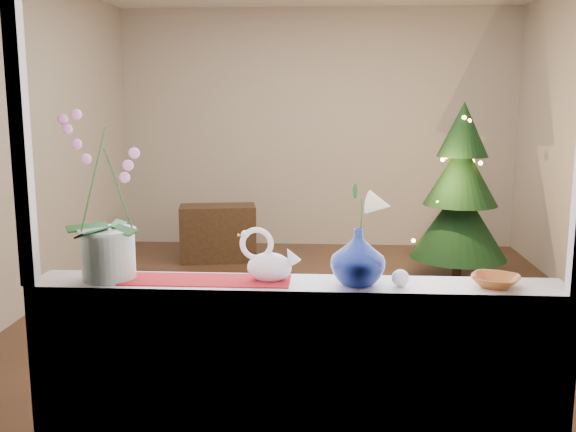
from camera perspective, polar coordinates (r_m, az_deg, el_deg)
name	(u,v)px	position (r m, az deg, el deg)	size (l,w,h in m)	color
ground	(311,312)	(5.19, 2.06, -8.49)	(5.00, 5.00, 0.00)	#372216
wall_back	(318,129)	(7.43, 2.64, 7.73)	(4.50, 0.10, 2.70)	#BCB2A5
wall_front	(296,182)	(2.44, 0.70, 3.00)	(4.50, 0.10, 2.70)	#BCB2A5
wall_left	(26,141)	(5.47, -22.28, 6.16)	(0.10, 5.00, 2.70)	#BCB2A5
window_apron	(296,401)	(2.74, 0.70, -16.12)	(2.20, 0.08, 0.88)	white
windowsill	(297,287)	(2.66, 0.82, -6.32)	(2.20, 0.26, 0.04)	white
window_frame	(296,89)	(2.45, 0.75, 11.22)	(2.22, 0.06, 1.60)	white
runner	(206,280)	(2.70, -7.31, -5.66)	(0.70, 0.20, 0.01)	maroon
orchid_pot	(105,196)	(2.74, -15.93, 1.71)	(0.24, 0.24, 0.70)	silver
swan	(269,256)	(2.65, -1.67, -3.57)	(0.25, 0.12, 0.21)	white
blue_vase	(358,253)	(2.61, 6.24, -3.26)	(0.25, 0.25, 0.26)	navy
lily	(359,196)	(2.56, 6.34, 1.79)	(0.15, 0.08, 0.20)	white
paperweight	(400,278)	(2.63, 9.95, -5.45)	(0.07, 0.07, 0.07)	white
amber_dish	(495,282)	(2.72, 17.96, -5.58)	(0.16, 0.16, 0.04)	#9F5422
xmas_tree	(460,191)	(6.24, 15.08, 2.16)	(0.91, 0.91, 1.66)	black
side_table	(218,233)	(6.79, -6.25, -1.52)	(0.78, 0.39, 0.59)	black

